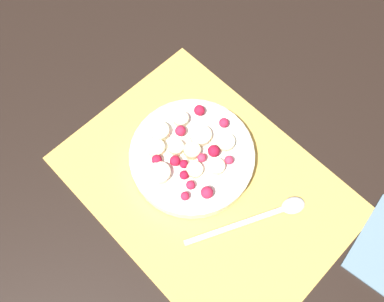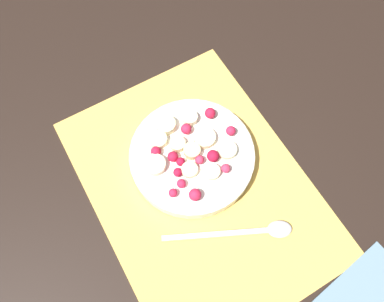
# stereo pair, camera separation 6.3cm
# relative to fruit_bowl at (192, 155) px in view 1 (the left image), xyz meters

# --- Properties ---
(ground_plane) EXTENTS (3.00, 3.00, 0.00)m
(ground_plane) POSITION_rel_fruit_bowl_xyz_m (-0.05, 0.01, -0.02)
(ground_plane) COLOR black
(placemat) EXTENTS (0.47, 0.35, 0.01)m
(placemat) POSITION_rel_fruit_bowl_xyz_m (-0.05, 0.01, -0.02)
(placemat) COLOR #E0B251
(placemat) RESTS_ON ground_plane
(fruit_bowl) EXTENTS (0.21, 0.21, 0.05)m
(fruit_bowl) POSITION_rel_fruit_bowl_xyz_m (0.00, 0.00, 0.00)
(fruit_bowl) COLOR white
(fruit_bowl) RESTS_ON placemat
(spoon) EXTENTS (0.11, 0.20, 0.01)m
(spoon) POSITION_rel_fruit_bowl_xyz_m (-0.16, -0.02, -0.02)
(spoon) COLOR #B2B2B7
(spoon) RESTS_ON placemat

